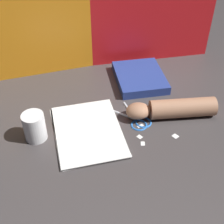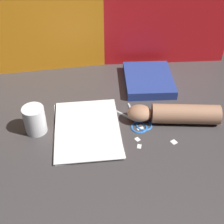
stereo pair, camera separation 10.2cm
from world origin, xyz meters
name	(u,v)px [view 1 (the left image)]	position (x,y,z in m)	size (l,w,h in m)	color
ground_plane	(114,125)	(0.00, 0.00, 0.00)	(6.00, 6.00, 0.00)	#3D3838
backdrop_panel_left	(33,17)	(-0.21, 0.39, 0.24)	(0.57, 0.05, 0.49)	orange
backdrop_panel_center	(140,17)	(0.21, 0.39, 0.20)	(0.63, 0.05, 0.40)	red
paper_stack	(88,131)	(-0.09, -0.01, 0.00)	(0.22, 0.30, 0.01)	white
book_closed	(140,77)	(0.17, 0.23, 0.02)	(0.20, 0.24, 0.03)	navy
scissors	(137,120)	(0.08, 0.00, 0.00)	(0.14, 0.16, 0.01)	silver
hand_forearm	(173,109)	(0.21, 0.00, 0.03)	(0.32, 0.12, 0.07)	#A87556
paper_scrap_near	(140,126)	(0.09, -0.02, 0.00)	(0.03, 0.02, 0.00)	white
paper_scrap_mid	(175,136)	(0.18, -0.10, 0.00)	(0.02, 0.02, 0.00)	white
paper_scrap_far	(143,144)	(0.07, -0.11, 0.00)	(0.02, 0.02, 0.00)	white
paper_scrap_side	(140,137)	(0.07, -0.07, 0.00)	(0.02, 0.02, 0.00)	white
mug	(34,127)	(-0.26, 0.01, 0.05)	(0.07, 0.07, 0.10)	white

